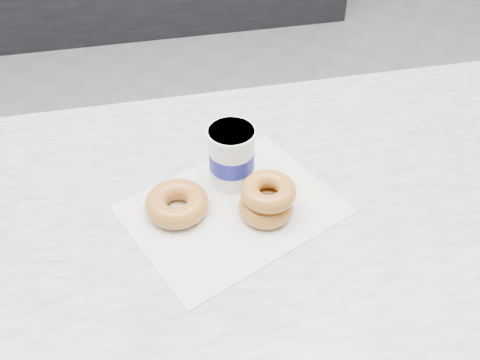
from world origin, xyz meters
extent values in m
plane|color=gray|center=(0.00, 0.00, 0.00)|extent=(5.00, 5.00, 0.00)
cube|color=#333335|center=(0.00, -0.60, 0.43)|extent=(3.00, 0.70, 0.86)
cube|color=silver|center=(0.00, -0.60, 0.88)|extent=(3.06, 0.76, 0.04)
cube|color=silver|center=(0.01, -0.58, 0.90)|extent=(0.42, 0.38, 0.00)
torus|color=#B57731|center=(-0.08, -0.57, 0.92)|extent=(0.14, 0.14, 0.04)
torus|color=#B57731|center=(0.06, -0.61, 0.92)|extent=(0.09, 0.09, 0.03)
torus|color=#B57731|center=(0.07, -0.60, 0.95)|extent=(0.10, 0.10, 0.03)
cylinder|color=white|center=(0.03, -0.51, 0.96)|extent=(0.09, 0.09, 0.11)
cylinder|color=white|center=(0.03, -0.51, 1.01)|extent=(0.09, 0.09, 0.01)
cylinder|color=navy|center=(0.03, -0.51, 0.95)|extent=(0.09, 0.09, 0.03)
camera|label=1|loc=(-0.11, -1.21, 1.56)|focal=40.00mm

